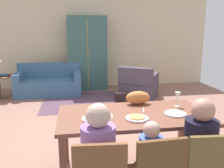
% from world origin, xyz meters
% --- Properties ---
extents(ground_plane, '(7.21, 6.06, 0.02)m').
position_xyz_m(ground_plane, '(0.00, 0.43, -0.01)').
color(ground_plane, '#8D6051').
extents(back_wall, '(7.21, 0.10, 2.70)m').
position_xyz_m(back_wall, '(0.00, 3.51, 1.35)').
color(back_wall, beige).
rests_on(back_wall, ground_plane).
extents(dining_table, '(1.71, 0.92, 0.76)m').
position_xyz_m(dining_table, '(0.10, -1.38, 0.69)').
color(dining_table, brown).
rests_on(dining_table, ground_plane).
extents(plate_near_man, '(0.25, 0.25, 0.02)m').
position_xyz_m(plate_near_man, '(-0.37, -1.50, 0.77)').
color(plate_near_man, silver).
rests_on(plate_near_man, dining_table).
extents(pizza_near_man, '(0.17, 0.17, 0.01)m').
position_xyz_m(pizza_near_man, '(-0.37, -1.50, 0.78)').
color(pizza_near_man, '#D3914A').
rests_on(pizza_near_man, plate_near_man).
extents(plate_near_child, '(0.25, 0.25, 0.02)m').
position_xyz_m(plate_near_child, '(0.10, -1.56, 0.77)').
color(plate_near_child, silver).
rests_on(plate_near_child, dining_table).
extents(pizza_near_child, '(0.17, 0.17, 0.01)m').
position_xyz_m(pizza_near_child, '(0.10, -1.56, 0.78)').
color(pizza_near_child, '#E6934A').
rests_on(pizza_near_child, plate_near_child).
extents(plate_near_woman, '(0.25, 0.25, 0.02)m').
position_xyz_m(plate_near_woman, '(0.57, -1.48, 0.77)').
color(plate_near_woman, white).
rests_on(plate_near_woman, dining_table).
extents(wine_glass, '(0.07, 0.07, 0.19)m').
position_xyz_m(wine_glass, '(0.71, -1.20, 0.89)').
color(wine_glass, silver).
rests_on(wine_glass, dining_table).
extents(fork, '(0.03, 0.15, 0.01)m').
position_xyz_m(fork, '(-0.16, -1.43, 0.76)').
color(fork, silver).
rests_on(fork, dining_table).
extents(knife, '(0.06, 0.17, 0.01)m').
position_xyz_m(knife, '(0.25, -1.28, 0.76)').
color(knife, silver).
rests_on(knife, dining_table).
extents(person_man, '(0.30, 0.41, 1.11)m').
position_xyz_m(person_man, '(-0.37, -2.02, 0.51)').
color(person_man, '#2B374D').
rests_on(person_man, ground_plane).
extents(person_woman, '(0.30, 0.41, 1.11)m').
position_xyz_m(person_woman, '(0.57, -2.02, 0.51)').
color(person_woman, '#3D344C').
rests_on(person_woman, ground_plane).
extents(cat, '(0.32, 0.17, 0.17)m').
position_xyz_m(cat, '(0.25, -1.02, 0.84)').
color(cat, '#D17B3B').
rests_on(cat, dining_table).
extents(area_rug, '(2.60, 1.80, 0.01)m').
position_xyz_m(area_rug, '(-0.04, 1.78, 0.00)').
color(area_rug, '#563B4C').
rests_on(area_rug, ground_plane).
extents(couch, '(1.69, 0.86, 0.82)m').
position_xyz_m(couch, '(-1.25, 2.64, 0.30)').
color(couch, '#3B6288').
rests_on(couch, ground_plane).
extents(armchair, '(1.17, 1.18, 0.82)m').
position_xyz_m(armchair, '(1.05, 1.93, 0.32)').
color(armchair, '#463D49').
rests_on(armchair, ground_plane).
extents(armoire, '(1.10, 0.59, 2.10)m').
position_xyz_m(armoire, '(-0.18, 3.12, 1.05)').
color(armoire, '#365D57').
rests_on(armoire, ground_plane).
extents(book_lower, '(0.22, 0.16, 0.03)m').
position_xyz_m(book_lower, '(-2.26, 2.43, 0.59)').
color(book_lower, '#A02D25').
rests_on(book_lower, side_table).
extents(book_upper, '(0.22, 0.16, 0.03)m').
position_xyz_m(book_upper, '(-2.32, 2.34, 0.62)').
color(book_upper, '#215177').
rests_on(book_upper, book_lower).
extents(handbag, '(0.32, 0.16, 0.26)m').
position_xyz_m(handbag, '(0.53, 1.48, 0.13)').
color(handbag, black).
rests_on(handbag, ground_plane).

